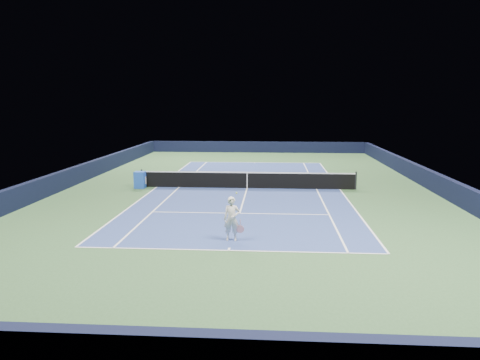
{
  "coord_description": "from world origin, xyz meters",
  "views": [
    {
      "loc": [
        1.48,
        -27.45,
        5.14
      ],
      "look_at": [
        -0.22,
        -3.0,
        1.0
      ],
      "focal_mm": 35.0,
      "sensor_mm": 36.0,
      "label": 1
    }
  ],
  "objects": [
    {
      "name": "baseline_near",
      "position": [
        0.0,
        -11.88,
        0.01
      ],
      "size": [
        10.97,
        0.08,
        0.0
      ],
      "primitive_type": "cube",
      "color": "white",
      "rests_on": "ground"
    },
    {
      "name": "court_surface",
      "position": [
        0.0,
        0.0,
        0.0
      ],
      "size": [
        10.97,
        23.77,
        0.01
      ],
      "primitive_type": "cube",
      "color": "navy",
      "rests_on": "ground"
    },
    {
      "name": "sponsor_cube",
      "position": [
        -6.4,
        -0.41,
        0.5
      ],
      "size": [
        0.63,
        0.56,
        1.0
      ],
      "color": "blue",
      "rests_on": "ground"
    },
    {
      "name": "center_service_line",
      "position": [
        0.0,
        0.0,
        0.01
      ],
      "size": [
        0.08,
        12.8,
        0.0
      ],
      "primitive_type": "cube",
      "color": "white",
      "rests_on": "ground"
    },
    {
      "name": "sideline_singles_left",
      "position": [
        -4.12,
        0.0,
        0.01
      ],
      "size": [
        0.08,
        23.77,
        0.0
      ],
      "primitive_type": "cube",
      "color": "white",
      "rests_on": "ground"
    },
    {
      "name": "sideline_doubles_left",
      "position": [
        -5.49,
        0.0,
        0.01
      ],
      "size": [
        0.08,
        23.77,
        0.0
      ],
      "primitive_type": "cube",
      "color": "white",
      "rests_on": "ground"
    },
    {
      "name": "center_mark_far",
      "position": [
        0.0,
        11.73,
        0.01
      ],
      "size": [
        0.08,
        0.3,
        0.0
      ],
      "primitive_type": "cube",
      "color": "white",
      "rests_on": "ground"
    },
    {
      "name": "wall_far",
      "position": [
        0.0,
        19.82,
        0.55
      ],
      "size": [
        22.0,
        0.35,
        1.1
      ],
      "primitive_type": "cube",
      "color": "black",
      "rests_on": "ground"
    },
    {
      "name": "service_line_far",
      "position": [
        0.0,
        6.4,
        0.01
      ],
      "size": [
        8.23,
        0.08,
        0.0
      ],
      "primitive_type": "cube",
      "color": "white",
      "rests_on": "ground"
    },
    {
      "name": "sideline_doubles_right",
      "position": [
        5.49,
        0.0,
        0.01
      ],
      "size": [
        0.08,
        23.77,
        0.0
      ],
      "primitive_type": "cube",
      "color": "white",
      "rests_on": "ground"
    },
    {
      "name": "tennis_player",
      "position": [
        0.01,
        -10.67,
        0.83
      ],
      "size": [
        0.77,
        1.23,
        1.65
      ],
      "color": "silver",
      "rests_on": "ground"
    },
    {
      "name": "baseline_far",
      "position": [
        0.0,
        11.88,
        0.01
      ],
      "size": [
        10.97,
        0.08,
        0.0
      ],
      "primitive_type": "cube",
      "color": "white",
      "rests_on": "ground"
    },
    {
      "name": "sideline_singles_right",
      "position": [
        4.12,
        0.0,
        0.01
      ],
      "size": [
        0.08,
        23.77,
        0.0
      ],
      "primitive_type": "cube",
      "color": "white",
      "rests_on": "ground"
    },
    {
      "name": "wall_left",
      "position": [
        -10.82,
        0.0,
        0.55
      ],
      "size": [
        0.35,
        40.0,
        1.1
      ],
      "primitive_type": "cube",
      "color": "black",
      "rests_on": "ground"
    },
    {
      "name": "service_line_near",
      "position": [
        0.0,
        -6.4,
        0.01
      ],
      "size": [
        8.23,
        0.08,
        0.0
      ],
      "primitive_type": "cube",
      "color": "white",
      "rests_on": "ground"
    },
    {
      "name": "tennis_net",
      "position": [
        0.0,
        0.0,
        0.5
      ],
      "size": [
        12.9,
        0.1,
        1.07
      ],
      "color": "black",
      "rests_on": "ground"
    },
    {
      "name": "center_mark_near",
      "position": [
        0.0,
        -11.73,
        0.01
      ],
      "size": [
        0.08,
        0.3,
        0.0
      ],
      "primitive_type": "cube",
      "color": "white",
      "rests_on": "ground"
    },
    {
      "name": "ground",
      "position": [
        0.0,
        0.0,
        0.0
      ],
      "size": [
        40.0,
        40.0,
        0.0
      ],
      "primitive_type": "plane",
      "color": "#2F522C",
      "rests_on": "ground"
    },
    {
      "name": "wall_right",
      "position": [
        10.82,
        0.0,
        0.55
      ],
      "size": [
        0.35,
        40.0,
        1.1
      ],
      "primitive_type": "cube",
      "color": "black",
      "rests_on": "ground"
    }
  ]
}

